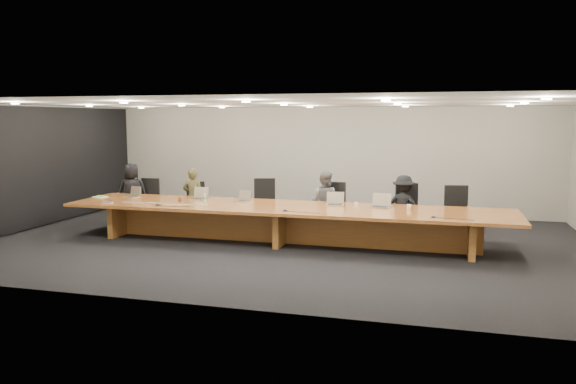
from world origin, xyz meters
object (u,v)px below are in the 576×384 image
at_px(chair_right, 407,210).
at_px(person_d, 403,206).
at_px(amber_mug, 180,200).
at_px(water_bottle, 205,198).
at_px(person_b, 193,197).
at_px(person_c, 324,202).
at_px(chair_left, 193,203).
at_px(paper_cup_far, 409,207).
at_px(chair_mid_right, 332,207).
at_px(laptop_a, 132,192).
at_px(mic_left, 158,205).
at_px(laptop_c, 242,196).
at_px(person_a, 132,193).
at_px(mic_center, 285,210).
at_px(chair_mid_left, 264,203).
at_px(paper_cup_near, 356,204).
at_px(av_box, 107,202).
at_px(laptop_e, 380,201).
at_px(chair_far_left, 147,201).
at_px(conference_table, 284,217).
at_px(laptop_d, 335,199).
at_px(mic_right, 433,217).
at_px(laptop_b, 198,193).
at_px(chair_far_right, 457,213).

relative_size(chair_right, person_d, 0.87).
bearing_deg(amber_mug, water_bottle, 4.56).
xyz_separation_m(person_b, person_c, (3.09, 0.11, -0.00)).
relative_size(chair_left, paper_cup_far, 10.14).
height_order(chair_mid_right, laptop_a, chair_mid_right).
distance_m(chair_right, mic_left, 5.19).
bearing_deg(laptop_c, person_a, -175.58).
height_order(chair_right, person_a, person_a).
xyz_separation_m(chair_mid_right, mic_left, (-3.23, -1.83, 0.20)).
distance_m(person_c, mic_center, 1.88).
bearing_deg(person_b, person_d, 172.11).
relative_size(chair_mid_left, person_b, 0.85).
bearing_deg(laptop_a, chair_mid_right, 31.13).
bearing_deg(paper_cup_near, laptop_a, -179.68).
bearing_deg(av_box, laptop_e, -6.94).
bearing_deg(chair_far_left, mic_center, -26.42).
relative_size(chair_far_left, laptop_e, 2.93).
xyz_separation_m(chair_mid_left, paper_cup_far, (3.29, -1.09, 0.22)).
xyz_separation_m(chair_far_left, laptop_a, (0.13, -0.88, 0.33)).
bearing_deg(laptop_a, av_box, -72.06).
relative_size(conference_table, laptop_d, 25.59).
bearing_deg(paper_cup_far, chair_mid_right, 148.63).
bearing_deg(person_a, chair_far_left, 165.68).
distance_m(chair_left, mic_right, 5.82).
relative_size(laptop_d, paper_cup_far, 3.44).
bearing_deg(conference_table, chair_left, 153.56).
xyz_separation_m(person_d, water_bottle, (-4.02, -1.16, 0.18)).
bearing_deg(water_bottle, mic_right, -7.06).
bearing_deg(conference_table, chair_far_left, 162.11).
height_order(laptop_d, mic_right, laptop_d).
distance_m(laptop_a, paper_cup_far, 6.10).
distance_m(laptop_a, mic_center, 3.94).
distance_m(conference_table, chair_mid_left, 1.55).
distance_m(water_bottle, mic_left, 0.97).
bearing_deg(laptop_d, person_c, 107.48).
xyz_separation_m(laptop_b, paper_cup_near, (3.46, -0.04, -0.09)).
bearing_deg(paper_cup_far, chair_left, 167.94).
distance_m(chair_far_right, laptop_e, 1.76).
xyz_separation_m(paper_cup_near, paper_cup_far, (1.05, -0.16, 0.01)).
bearing_deg(person_b, chair_mid_right, 173.68).
distance_m(chair_mid_left, water_bottle, 1.59).
distance_m(person_c, laptop_a, 4.32).
height_order(chair_far_left, person_a, person_a).
bearing_deg(person_a, person_d, 158.34).
xyz_separation_m(chair_far_right, laptop_c, (-4.43, -0.77, 0.30)).
bearing_deg(laptop_d, paper_cup_near, -6.13).
bearing_deg(chair_left, laptop_c, -36.91).
bearing_deg(chair_mid_left, water_bottle, -141.16).
bearing_deg(chair_mid_left, person_d, -18.24).
distance_m(person_d, laptop_c, 3.43).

